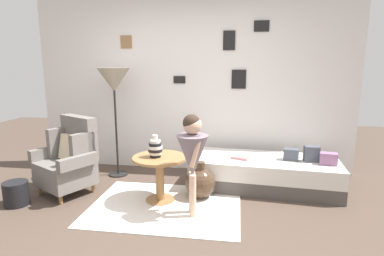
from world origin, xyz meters
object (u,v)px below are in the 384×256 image
at_px(daybed, 264,173).
at_px(floor_lamp, 114,83).
at_px(vase_striped, 155,148).
at_px(magazine_basket, 16,193).
at_px(demijohn_near, 201,183).
at_px(armchair, 70,159).
at_px(book_on_daybed, 241,157).
at_px(person_child, 192,152).
at_px(side_table, 160,169).

xyz_separation_m(daybed, floor_lamp, (-2.11, 0.17, 1.16)).
bearing_deg(vase_striped, magazine_basket, -167.76).
bearing_deg(demijohn_near, armchair, -177.90).
relative_size(armchair, demijohn_near, 2.12).
distance_m(daybed, vase_striped, 1.53).
bearing_deg(armchair, book_on_daybed, 12.35).
xyz_separation_m(person_child, demijohn_near, (0.03, 0.47, -0.52)).
distance_m(armchair, book_on_daybed, 2.20).
height_order(book_on_daybed, demijohn_near, demijohn_near).
bearing_deg(daybed, vase_striped, -154.01).
distance_m(vase_striped, person_child, 0.57).
bearing_deg(floor_lamp, demijohn_near, -25.73).
xyz_separation_m(vase_striped, magazine_basket, (-1.59, -0.35, -0.52)).
relative_size(armchair, side_table, 1.52).
height_order(armchair, vase_striped, armchair).
bearing_deg(daybed, floor_lamp, 175.35).
height_order(armchair, book_on_daybed, armchair).
bearing_deg(book_on_daybed, side_table, -149.08).
distance_m(floor_lamp, person_child, 1.81).
bearing_deg(demijohn_near, floor_lamp, 154.27).
height_order(floor_lamp, magazine_basket, floor_lamp).
bearing_deg(book_on_daybed, demijohn_near, -139.58).
height_order(vase_striped, floor_lamp, floor_lamp).
distance_m(side_table, book_on_daybed, 1.11).
bearing_deg(side_table, book_on_daybed, 30.92).
bearing_deg(person_child, armchair, 166.03).
bearing_deg(person_child, daybed, 48.48).
distance_m(daybed, floor_lamp, 2.41).
bearing_deg(floor_lamp, side_table, -43.19).
height_order(armchair, side_table, armchair).
xyz_separation_m(book_on_daybed, magazine_basket, (-2.59, -0.93, -0.28)).
relative_size(side_table, floor_lamp, 0.41).
relative_size(armchair, floor_lamp, 0.62).
xyz_separation_m(vase_striped, demijohn_near, (0.51, 0.18, -0.47)).
height_order(daybed, side_table, side_table).
height_order(vase_striped, person_child, person_child).
xyz_separation_m(armchair, book_on_daybed, (2.15, 0.47, -0.02)).
bearing_deg(book_on_daybed, daybed, 9.43).
distance_m(vase_striped, floor_lamp, 1.34).
bearing_deg(daybed, side_table, -153.80).
bearing_deg(demijohn_near, person_child, -93.75).
bearing_deg(side_table, demijohn_near, 18.78).
distance_m(armchair, side_table, 1.21).
relative_size(demijohn_near, magazine_basket, 1.64).
bearing_deg(person_child, floor_lamp, 139.34).
bearing_deg(book_on_daybed, vase_striped, -149.53).
relative_size(vase_striped, floor_lamp, 0.17).
height_order(daybed, book_on_daybed, book_on_daybed).
xyz_separation_m(floor_lamp, book_on_daybed, (1.80, -0.22, -0.95)).
bearing_deg(demijohn_near, side_table, -161.22).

